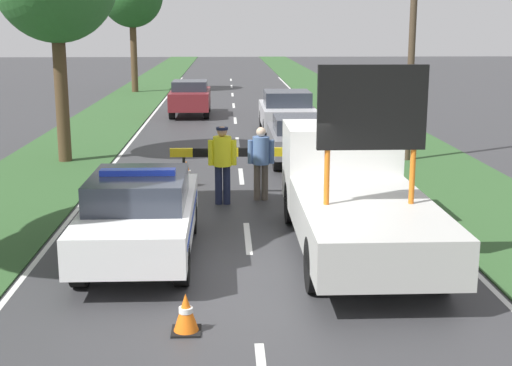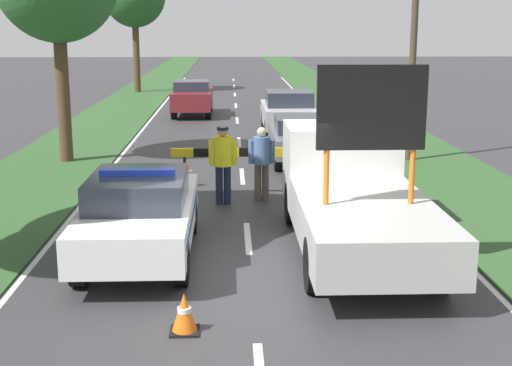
% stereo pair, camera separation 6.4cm
% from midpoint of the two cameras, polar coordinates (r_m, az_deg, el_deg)
% --- Properties ---
extents(ground_plane, '(160.00, 160.00, 0.00)m').
position_cam_midpoint_polar(ground_plane, '(11.50, -0.18, -7.90)').
color(ground_plane, '#333335').
extents(lane_markings, '(7.54, 60.54, 0.01)m').
position_cam_midpoint_polar(lane_markings, '(25.46, -1.31, 3.51)').
color(lane_markings, silver).
rests_on(lane_markings, ground).
extents(grass_verge_left, '(3.35, 120.00, 0.03)m').
position_cam_midpoint_polar(grass_verge_left, '(31.45, -11.57, 5.01)').
color(grass_verge_left, '#2D5128').
rests_on(grass_verge_left, ground).
extents(grass_verge_right, '(3.35, 120.00, 0.03)m').
position_cam_midpoint_polar(grass_verge_right, '(31.58, 8.60, 5.16)').
color(grass_verge_right, '#2D5128').
rests_on(grass_verge_right, ground).
extents(police_car, '(1.84, 4.65, 1.61)m').
position_cam_midpoint_polar(police_car, '(12.60, -9.12, -2.40)').
color(police_car, white).
rests_on(police_car, ground).
extents(work_truck, '(2.20, 6.04, 3.41)m').
position_cam_midpoint_polar(work_truck, '(13.13, 7.90, -0.75)').
color(work_truck, white).
rests_on(work_truck, ground).
extents(road_barrier, '(3.24, 0.08, 1.15)m').
position_cam_midpoint_polar(road_barrier, '(16.95, -1.26, 2.19)').
color(road_barrier, black).
rests_on(road_barrier, ground).
extents(police_officer, '(0.64, 0.41, 1.79)m').
position_cam_midpoint_polar(police_officer, '(16.11, -2.55, 1.99)').
color(police_officer, '#191E38').
rests_on(police_officer, ground).
extents(pedestrian_civilian, '(0.62, 0.39, 1.72)m').
position_cam_midpoint_polar(pedestrian_civilian, '(16.49, 0.57, 2.05)').
color(pedestrian_civilian, brown).
rests_on(pedestrian_civilian, ground).
extents(traffic_cone_near_police, '(0.39, 0.39, 0.55)m').
position_cam_midpoint_polar(traffic_cone_near_police, '(9.67, -5.56, -10.31)').
color(traffic_cone_near_police, black).
rests_on(traffic_cone_near_police, ground).
extents(traffic_cone_centre_front, '(0.52, 0.52, 0.72)m').
position_cam_midpoint_polar(traffic_cone_centre_front, '(16.44, -10.28, -0.51)').
color(traffic_cone_centre_front, black).
rests_on(traffic_cone_centre_front, ground).
extents(traffic_cone_near_truck, '(0.49, 0.49, 0.67)m').
position_cam_midpoint_polar(traffic_cone_near_truck, '(18.06, -5.42, 0.73)').
color(traffic_cone_near_truck, black).
rests_on(traffic_cone_near_truck, ground).
extents(queued_car_suv_grey, '(1.90, 3.95, 1.38)m').
position_cam_midpoint_polar(queued_car_suv_grey, '(21.14, 3.94, 3.65)').
color(queued_car_suv_grey, slate).
rests_on(queued_car_suv_grey, ground).
extents(queued_car_sedan_silver, '(1.89, 4.22, 1.62)m').
position_cam_midpoint_polar(queued_car_sedan_silver, '(26.62, 2.68, 5.71)').
color(queued_car_sedan_silver, '#B2B2B7').
rests_on(queued_car_sedan_silver, ground).
extents(queued_car_wagon_maroon, '(1.73, 4.02, 1.57)m').
position_cam_midpoint_polar(queued_car_wagon_maroon, '(32.29, -5.06, 6.86)').
color(queued_car_wagon_maroon, maroon).
rests_on(queued_car_wagon_maroon, ground).
extents(utility_pole, '(1.20, 0.20, 8.18)m').
position_cam_midpoint_polar(utility_pole, '(21.58, 12.66, 12.78)').
color(utility_pole, '#473828').
rests_on(utility_pole, ground).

